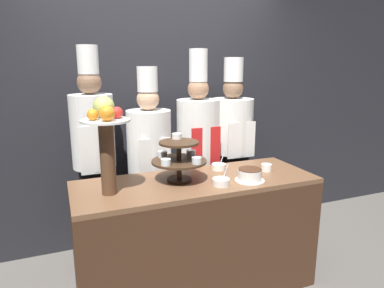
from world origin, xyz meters
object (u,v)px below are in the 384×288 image
at_px(cup_white, 266,168).
at_px(serving_bowl_far, 219,167).
at_px(cake_round, 250,175).
at_px(chef_right, 232,144).
at_px(chef_center_left, 150,158).
at_px(chef_left, 94,151).
at_px(tiered_stand, 179,157).
at_px(serving_bowl_near, 221,182).
at_px(fruit_pedestal, 106,133).
at_px(chef_center_right, 198,147).

distance_m(cup_white, serving_bowl_far, 0.38).
relative_size(cake_round, chef_right, 0.12).
relative_size(cake_round, chef_center_left, 0.13).
distance_m(cake_round, chef_left, 1.28).
height_order(tiered_stand, serving_bowl_far, tiered_stand).
relative_size(tiered_stand, serving_bowl_near, 2.64).
xyz_separation_m(fruit_pedestal, chef_center_left, (0.44, 0.65, -0.37)).
height_order(cake_round, serving_bowl_far, serving_bowl_far).
height_order(serving_bowl_near, chef_center_left, chef_center_left).
relative_size(tiered_stand, cake_round, 1.85).
height_order(tiered_stand, serving_bowl_near, tiered_stand).
bearing_deg(chef_center_left, chef_left, 180.00).
distance_m(cup_white, chef_center_left, 1.01).
height_order(fruit_pedestal, cake_round, fruit_pedestal).
xyz_separation_m(chef_left, chef_center_right, (0.93, -0.00, -0.05)).
bearing_deg(cake_round, fruit_pedestal, 172.19).
relative_size(tiered_stand, fruit_pedestal, 0.63).
bearing_deg(cup_white, tiered_stand, 176.40).
relative_size(cup_white, chef_left, 0.04).
bearing_deg(serving_bowl_near, chef_right, 57.37).
relative_size(serving_bowl_near, chef_right, 0.08).
height_order(chef_left, chef_center_right, chef_left).
height_order(serving_bowl_near, chef_center_right, chef_center_right).
relative_size(tiered_stand, serving_bowl_far, 2.68).
relative_size(serving_bowl_near, chef_left, 0.08).
xyz_separation_m(tiered_stand, chef_center_right, (0.39, 0.58, -0.09)).
bearing_deg(chef_left, chef_right, 0.00).
height_order(cake_round, chef_right, chef_right).
relative_size(fruit_pedestal, chef_center_left, 0.37).
distance_m(tiered_stand, fruit_pedestal, 0.57).
distance_m(chef_center_left, chef_right, 0.81).
bearing_deg(chef_center_right, chef_left, 180.00).
relative_size(chef_left, chef_center_right, 1.01).
bearing_deg(serving_bowl_far, chef_left, 154.18).
distance_m(cake_round, chef_center_right, 0.79).
height_order(fruit_pedestal, serving_bowl_near, fruit_pedestal).
bearing_deg(fruit_pedestal, tiered_stand, 7.54).
bearing_deg(serving_bowl_far, chef_right, 51.53).
distance_m(serving_bowl_near, serving_bowl_far, 0.37).
xyz_separation_m(cup_white, serving_bowl_far, (-0.34, 0.18, -0.00)).
xyz_separation_m(tiered_stand, chef_right, (0.74, 0.58, -0.09)).
height_order(chef_center_right, chef_right, chef_center_right).
relative_size(cake_round, cup_white, 2.60).
relative_size(fruit_pedestal, cup_white, 7.61).
relative_size(serving_bowl_near, serving_bowl_far, 1.02).
bearing_deg(chef_center_right, cake_round, -84.02).
relative_size(chef_left, chef_center_left, 1.09).
distance_m(cake_round, serving_bowl_near, 0.24).
height_order(serving_bowl_near, serving_bowl_far, serving_bowl_near).
xyz_separation_m(cup_white, chef_right, (0.02, 0.62, 0.05)).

